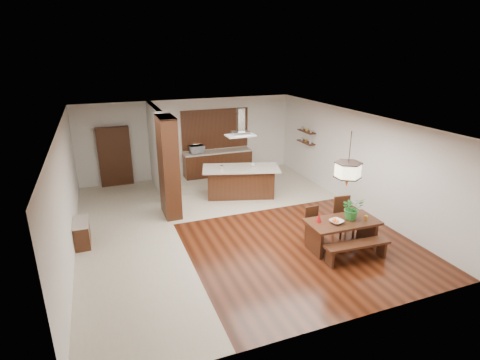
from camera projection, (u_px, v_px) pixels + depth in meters
name	position (u px, v px, depth m)	size (l,w,h in m)	color
room_shell	(229.00, 152.00, 9.77)	(9.00, 9.04, 2.92)	black
tile_hallway	(128.00, 240.00, 9.53)	(2.50, 9.00, 0.01)	beige
tile_kitchen	(240.00, 188.00, 13.08)	(5.50, 4.00, 0.01)	beige
soffit_band	(229.00, 121.00, 9.50)	(8.00, 9.00, 0.02)	#3C1F0F
partition_pier	(169.00, 167.00, 10.56)	(0.45, 1.00, 2.90)	black
partition_stub	(157.00, 150.00, 12.41)	(0.18, 2.40, 2.90)	silver
hallway_console	(82.00, 233.00, 9.24)	(0.37, 0.88, 0.63)	black
hallway_doorway	(115.00, 157.00, 13.07)	(1.10, 0.20, 2.10)	black
rear_counter	(218.00, 163.00, 14.34)	(2.60, 0.62, 0.95)	black
kitchen_window	(215.00, 129.00, 14.14)	(2.60, 0.08, 1.50)	#A96832
shelf_lower	(306.00, 142.00, 13.59)	(0.26, 0.90, 0.04)	black
shelf_upper	(307.00, 131.00, 13.46)	(0.26, 0.90, 0.04)	black
dining_table	(342.00, 228.00, 9.03)	(1.75, 0.91, 0.72)	black
dining_bench	(356.00, 252.00, 8.57)	(1.57, 0.34, 0.44)	black
dining_chair_left	(315.00, 225.00, 9.39)	(0.39, 0.39, 0.87)	black
dining_chair_right	(345.00, 217.00, 9.64)	(0.45, 0.45, 1.02)	black
pendant_lantern	(349.00, 160.00, 8.46)	(0.64, 0.64, 1.31)	#F9F0BF
foliage_plant	(352.00, 208.00, 8.96)	(0.51, 0.45, 0.57)	#287A2E
fruit_bowl	(336.00, 222.00, 8.83)	(0.31, 0.31, 0.08)	beige
napkin_cone	(319.00, 218.00, 8.87)	(0.13, 0.13, 0.21)	#A40B11
gold_ornament	(366.00, 218.00, 9.00)	(0.07, 0.07, 0.11)	gold
kitchen_island	(240.00, 182.00, 12.21)	(2.65, 1.73, 1.01)	black
range_hood	(240.00, 122.00, 11.57)	(0.90, 0.55, 0.87)	silver
island_cup	(253.00, 165.00, 12.10)	(0.14, 0.14, 0.11)	white
microwave	(197.00, 149.00, 13.85)	(0.52, 0.35, 0.29)	silver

